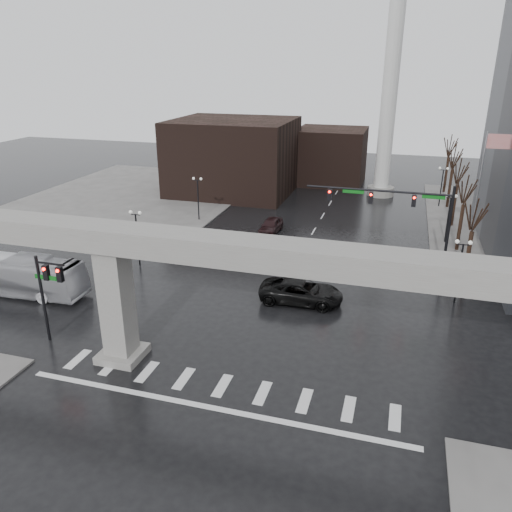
% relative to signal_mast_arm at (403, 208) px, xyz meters
% --- Properties ---
extents(ground, '(160.00, 160.00, 0.00)m').
position_rel_signal_mast_arm_xyz_m(ground, '(-8.99, -18.80, -5.83)').
color(ground, black).
rests_on(ground, ground).
extents(sidewalk_nw, '(28.00, 36.00, 0.15)m').
position_rel_signal_mast_arm_xyz_m(sidewalk_nw, '(-34.99, 17.20, -5.75)').
color(sidewalk_nw, slate).
rests_on(sidewalk_nw, ground).
extents(elevated_guideway, '(48.00, 2.60, 8.70)m').
position_rel_signal_mast_arm_xyz_m(elevated_guideway, '(-7.73, -18.80, 1.05)').
color(elevated_guideway, gray).
rests_on(elevated_guideway, ground).
extents(building_far_left, '(16.00, 14.00, 10.00)m').
position_rel_signal_mast_arm_xyz_m(building_far_left, '(-22.99, 23.20, -0.83)').
color(building_far_left, black).
rests_on(building_far_left, ground).
extents(building_far_mid, '(10.00, 10.00, 8.00)m').
position_rel_signal_mast_arm_xyz_m(building_far_mid, '(-10.99, 33.20, -1.83)').
color(building_far_mid, black).
rests_on(building_far_mid, ground).
extents(smokestack, '(3.60, 3.60, 30.00)m').
position_rel_signal_mast_arm_xyz_m(smokestack, '(-2.99, 27.20, 7.52)').
color(smokestack, silver).
rests_on(smokestack, ground).
extents(signal_mast_arm, '(12.12, 0.43, 8.00)m').
position_rel_signal_mast_arm_xyz_m(signal_mast_arm, '(0.00, 0.00, 0.00)').
color(signal_mast_arm, black).
rests_on(signal_mast_arm, ground).
extents(signal_left_pole, '(2.30, 0.30, 6.00)m').
position_rel_signal_mast_arm_xyz_m(signal_left_pole, '(-21.24, -18.30, -1.76)').
color(signal_left_pole, black).
rests_on(signal_left_pole, ground).
extents(flagpole_assembly, '(2.06, 0.12, 12.00)m').
position_rel_signal_mast_arm_xyz_m(flagpole_assembly, '(6.30, 3.20, 1.70)').
color(flagpole_assembly, silver).
rests_on(flagpole_assembly, ground).
extents(lamp_right_0, '(1.22, 0.32, 5.11)m').
position_rel_signal_mast_arm_xyz_m(lamp_right_0, '(4.51, -4.80, -2.36)').
color(lamp_right_0, black).
rests_on(lamp_right_0, ground).
extents(lamp_right_1, '(1.22, 0.32, 5.11)m').
position_rel_signal_mast_arm_xyz_m(lamp_right_1, '(4.51, 9.20, -2.36)').
color(lamp_right_1, black).
rests_on(lamp_right_1, ground).
extents(lamp_right_2, '(1.22, 0.32, 5.11)m').
position_rel_signal_mast_arm_xyz_m(lamp_right_2, '(4.51, 23.20, -2.36)').
color(lamp_right_2, black).
rests_on(lamp_right_2, ground).
extents(lamp_left_0, '(1.22, 0.32, 5.11)m').
position_rel_signal_mast_arm_xyz_m(lamp_left_0, '(-22.49, -4.80, -2.36)').
color(lamp_left_0, black).
rests_on(lamp_left_0, ground).
extents(lamp_left_1, '(1.22, 0.32, 5.11)m').
position_rel_signal_mast_arm_xyz_m(lamp_left_1, '(-22.49, 9.20, -2.36)').
color(lamp_left_1, black).
rests_on(lamp_left_1, ground).
extents(lamp_left_2, '(1.22, 0.32, 5.11)m').
position_rel_signal_mast_arm_xyz_m(lamp_left_2, '(-22.49, 23.20, -2.36)').
color(lamp_left_2, black).
rests_on(lamp_left_2, ground).
extents(tree_right_0, '(1.09, 1.58, 7.50)m').
position_rel_signal_mast_arm_xyz_m(tree_right_0, '(5.54, -0.78, -3.04)').
color(tree_right_0, black).
rests_on(tree_right_0, ground).
extents(tree_right_1, '(1.09, 1.61, 7.67)m').
position_rel_signal_mast_arm_xyz_m(tree_right_1, '(5.54, 7.22, -2.98)').
color(tree_right_1, black).
rests_on(tree_right_1, ground).
extents(tree_right_2, '(1.10, 1.63, 7.85)m').
position_rel_signal_mast_arm_xyz_m(tree_right_2, '(5.54, 15.22, -2.91)').
color(tree_right_2, black).
rests_on(tree_right_2, ground).
extents(tree_right_3, '(1.11, 1.66, 8.02)m').
position_rel_signal_mast_arm_xyz_m(tree_right_3, '(5.54, 23.22, -2.85)').
color(tree_right_3, black).
rests_on(tree_right_3, ground).
extents(tree_right_4, '(1.12, 1.69, 8.19)m').
position_rel_signal_mast_arm_xyz_m(tree_right_4, '(5.54, 31.22, -2.79)').
color(tree_right_4, black).
rests_on(tree_right_4, ground).
extents(pickup_truck, '(6.46, 3.16, 1.77)m').
position_rel_signal_mast_arm_xyz_m(pickup_truck, '(-6.83, -8.09, -4.95)').
color(pickup_truck, black).
rests_on(pickup_truck, ground).
extents(city_bus, '(11.42, 2.87, 3.17)m').
position_rel_signal_mast_arm_xyz_m(city_bus, '(-28.72, -12.87, -4.24)').
color(city_bus, '#B6B6BB').
rests_on(city_bus, ground).
extents(far_car, '(1.99, 4.65, 1.57)m').
position_rel_signal_mast_arm_xyz_m(far_car, '(-13.38, 7.40, -5.05)').
color(far_car, black).
rests_on(far_car, ground).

